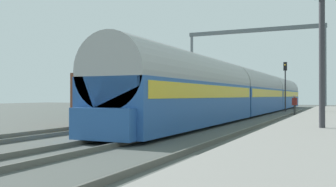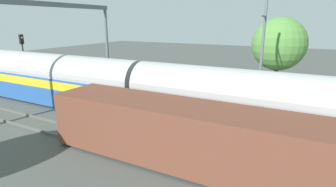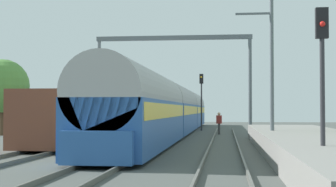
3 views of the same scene
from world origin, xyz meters
name	(u,v)px [view 1 (image 1 of 3)]	position (x,y,z in m)	size (l,w,h in m)	color
ground	(151,135)	(0.00, 0.00, 0.00)	(120.00, 120.00, 0.00)	#484D49
track_far_west	(74,130)	(-4.06, 0.00, 0.08)	(1.52, 60.00, 0.16)	#575750
track_west	(151,133)	(0.00, 0.00, 0.08)	(1.52, 60.00, 0.16)	#575750
track_east	(246,138)	(4.06, 0.00, 0.08)	(1.52, 60.00, 0.16)	#575750
passenger_train	(254,93)	(0.00, 20.95, 1.97)	(2.93, 49.20, 3.82)	#28569E
freight_car	(151,99)	(-4.06, 7.96, 1.47)	(2.80, 13.00, 2.70)	brown
person_crossing	(295,103)	(3.63, 20.35, 1.03)	(0.44, 0.32, 1.73)	#393939
railway_signal_near	(322,34)	(6.95, -4.51, 3.16)	(0.36, 0.30, 4.93)	#2D2D33
railway_signal_far	(285,80)	(1.92, 27.48, 3.35)	(0.36, 0.30, 5.25)	#2D2D33
catenary_gantry	(253,53)	(0.00, 20.60, 5.63)	(12.51, 0.28, 7.86)	slate
catenary_pole_east_mid	(321,47)	(6.41, 6.22, 4.15)	(1.90, 0.20, 8.00)	slate
tree_west_background	(115,75)	(-12.53, 16.81, 3.71)	(4.04, 4.04, 5.74)	#4C3826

